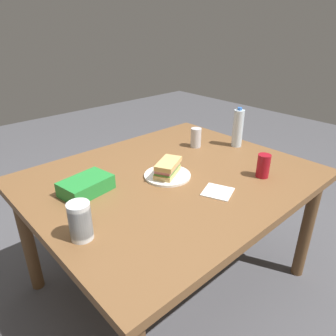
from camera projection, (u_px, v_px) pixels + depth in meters
ground_plane at (171, 279)px, 1.94m from camera, size 8.00×8.00×0.00m
dining_table at (171, 188)px, 1.66m from camera, size 1.42×1.17×0.73m
paper_plate at (168, 176)px, 1.60m from camera, size 0.24×0.24×0.01m
sandwich at (168, 168)px, 1.57m from camera, size 0.20×0.17×0.08m
soda_can_red at (263, 166)px, 1.58m from camera, size 0.07×0.07×0.12m
chip_bag at (86, 186)px, 1.44m from camera, size 0.25×0.18×0.07m
water_bottle_tall at (238, 128)px, 1.94m from camera, size 0.06×0.06×0.25m
plastic_cup_stack at (80, 221)px, 1.12m from camera, size 0.08×0.08×0.15m
soda_can_silver at (196, 138)px, 1.95m from camera, size 0.07×0.07×0.12m
paper_napkin at (218, 192)px, 1.45m from camera, size 0.17×0.17×0.01m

